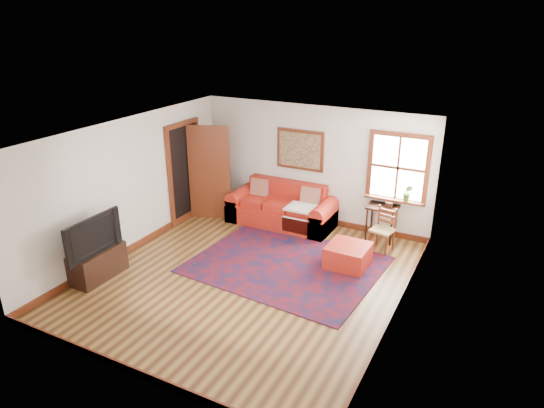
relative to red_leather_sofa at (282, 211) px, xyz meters
The scene contains 13 objects.
ground 2.39m from the red_leather_sofa, 77.69° to the right, with size 5.50×5.50×0.00m, color #492B13.
room_envelope 2.72m from the red_leather_sofa, 77.61° to the right, with size 5.04×5.54×2.52m.
window 2.53m from the red_leather_sofa, ahead, with size 1.18×0.20×1.38m.
doorway 1.94m from the red_leather_sofa, 162.68° to the right, with size 0.89×1.08×2.14m.
framed_artwork 1.34m from the red_leather_sofa, 62.97° to the left, with size 1.05×0.07×0.85m.
persian_rug 1.87m from the red_leather_sofa, 61.64° to the right, with size 3.19×2.55×0.02m, color #5C0D15.
red_leather_sofa is the anchor object (origin of this frame).
red_ottoman 2.20m from the red_leather_sofa, 31.71° to the right, with size 0.70×0.70×0.40m, color #B02216.
side_table 2.11m from the red_leather_sofa, ahead, with size 0.59×0.44×0.71m.
ladder_back_chair 2.26m from the red_leather_sofa, ahead, with size 0.46×0.44×0.84m.
media_cabinet 3.90m from the red_leather_sofa, 116.92° to the right, with size 0.43×0.96×0.53m, color black.
television 4.04m from the red_leather_sofa, 115.88° to the right, with size 1.13×0.15×0.65m, color black.
candle_hurricane 3.52m from the red_leather_sofa, 119.32° to the right, with size 0.12×0.12×0.18m.
Camera 1 is at (3.67, -6.24, 4.22)m, focal length 32.00 mm.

